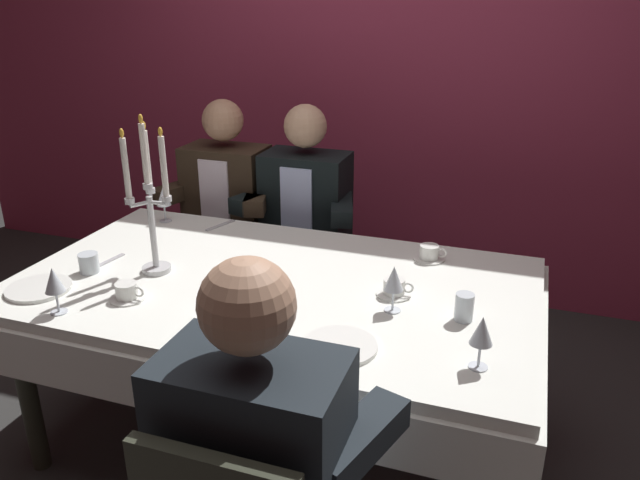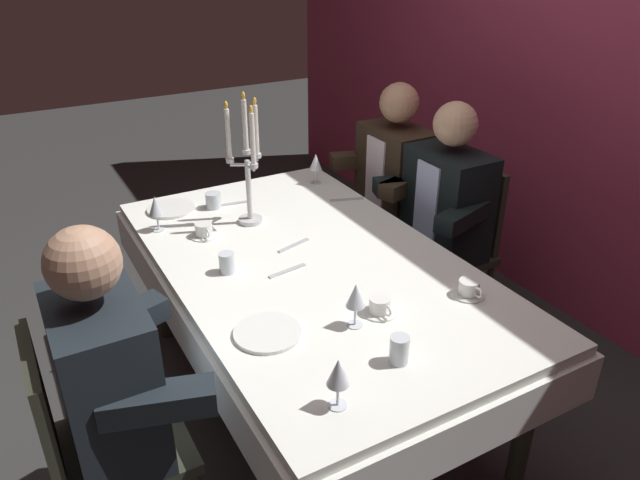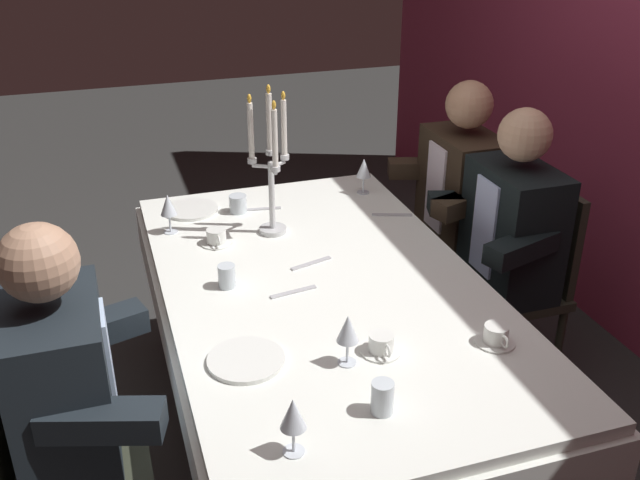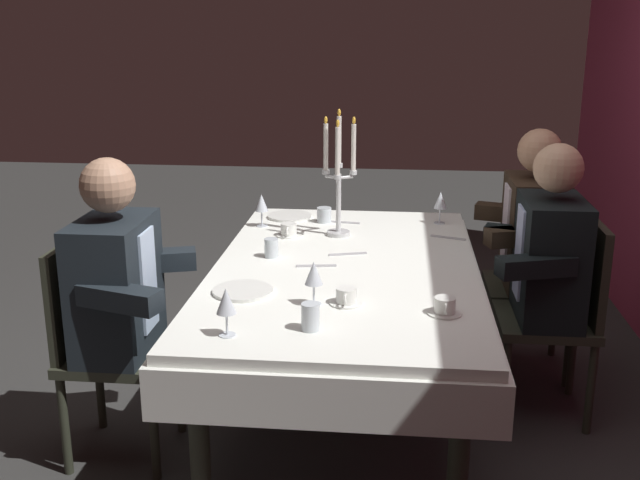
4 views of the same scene
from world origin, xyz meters
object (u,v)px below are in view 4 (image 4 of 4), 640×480
(seated_diner_0, at_px, (534,231))
(seated_diner_2, at_px, (114,285))
(candelabra, at_px, (339,180))
(water_tumbler_2, at_px, (271,248))
(coffee_cup_0, at_px, (289,230))
(dinner_plate_1, at_px, (290,216))
(wine_glass_1, at_px, (440,201))
(water_tumbler_1, at_px, (310,317))
(coffee_cup_2, at_px, (346,297))
(dining_table, at_px, (345,292))
(water_tumbler_0, at_px, (324,215))
(dinner_plate_0, at_px, (243,291))
(seated_diner_1, at_px, (552,259))
(wine_glass_2, at_px, (226,303))
(wine_glass_3, at_px, (314,274))
(coffee_cup_1, at_px, (445,307))
(wine_glass_0, at_px, (262,204))

(seated_diner_0, xyz_separation_m, seated_diner_2, (0.97, -1.77, 0.00))
(candelabra, distance_m, water_tumbler_2, 0.51)
(candelabra, height_order, coffee_cup_0, candelabra)
(dinner_plate_1, distance_m, wine_glass_1, 0.78)
(water_tumbler_1, xyz_separation_m, coffee_cup_2, (-0.25, 0.10, -0.02))
(dining_table, bearing_deg, water_tumbler_0, -167.26)
(water_tumbler_0, distance_m, seated_diner_0, 1.05)
(dinner_plate_0, bearing_deg, wine_glass_1, 144.28)
(dinner_plate_1, relative_size, seated_diner_1, 0.18)
(dinner_plate_0, xyz_separation_m, coffee_cup_2, (0.08, 0.40, 0.02))
(water_tumbler_1, distance_m, seated_diner_2, 0.90)
(wine_glass_1, bearing_deg, dinner_plate_1, -92.90)
(wine_glass_2, xyz_separation_m, seated_diner_0, (-1.42, 1.22, -0.12))
(seated_diner_2, bearing_deg, seated_diner_1, 106.46)
(dining_table, relative_size, wine_glass_2, 11.83)
(wine_glass_2, bearing_deg, seated_diner_2, -129.17)
(wine_glass_1, bearing_deg, wine_glass_3, -23.06)
(wine_glass_1, bearing_deg, seated_diner_2, -51.21)
(seated_diner_1, bearing_deg, wine_glass_2, -51.41)
(seated_diner_1, height_order, seated_diner_2, same)
(water_tumbler_0, distance_m, coffee_cup_2, 1.16)
(coffee_cup_0, relative_size, seated_diner_0, 0.11)
(water_tumbler_2, bearing_deg, seated_diner_2, -53.81)
(dining_table, bearing_deg, water_tumbler_1, -5.53)
(coffee_cup_1, bearing_deg, water_tumbler_0, -155.80)
(water_tumbler_1, xyz_separation_m, seated_diner_2, (-0.37, -0.82, -0.05))
(wine_glass_1, height_order, water_tumbler_0, wine_glass_1)
(dinner_plate_0, relative_size, wine_glass_3, 1.41)
(water_tumbler_2, distance_m, coffee_cup_0, 0.34)
(wine_glass_0, height_order, coffee_cup_1, wine_glass_0)
(dinner_plate_0, distance_m, water_tumbler_2, 0.46)
(water_tumbler_1, bearing_deg, wine_glass_2, -74.30)
(coffee_cup_0, height_order, seated_diner_1, seated_diner_1)
(dinner_plate_0, height_order, water_tumbler_2, water_tumbler_2)
(seated_diner_0, bearing_deg, water_tumbler_1, -35.40)
(seated_diner_1, bearing_deg, coffee_cup_0, -100.83)
(wine_glass_2, height_order, water_tumbler_2, wine_glass_2)
(candelabra, bearing_deg, water_tumbler_1, -0.09)
(wine_glass_1, relative_size, coffee_cup_2, 1.24)
(water_tumbler_0, xyz_separation_m, coffee_cup_0, (0.27, -0.14, -0.01))
(candelabra, distance_m, dinner_plate_1, 0.49)
(dinner_plate_1, bearing_deg, water_tumbler_0, 68.91)
(candelabra, relative_size, dinner_plate_1, 2.63)
(dining_table, distance_m, seated_diner_2, 0.95)
(wine_glass_0, bearing_deg, dinner_plate_0, 5.72)
(dinner_plate_1, distance_m, coffee_cup_0, 0.35)
(dining_table, relative_size, water_tumbler_1, 20.68)
(wine_glass_0, relative_size, seated_diner_0, 0.13)
(dinner_plate_0, xyz_separation_m, wine_glass_0, (-0.95, -0.10, 0.11))
(wine_glass_3, bearing_deg, coffee_cup_2, 99.85)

